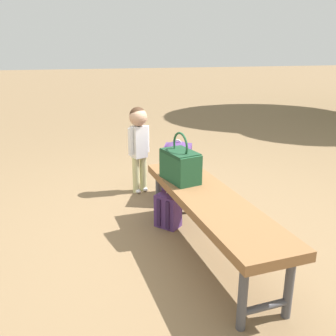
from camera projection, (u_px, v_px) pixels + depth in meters
ground_plane at (191, 231)px, 2.99m from camera, size 40.00×40.00×0.00m
park_bench at (210, 205)px, 2.52m from camera, size 1.63×0.56×0.45m
handbag at (180, 164)px, 2.76m from camera, size 0.36×0.26×0.37m
child_standing at (139, 137)px, 3.61m from camera, size 0.17×0.22×0.85m
backpack_large at (177, 169)px, 3.54m from camera, size 0.41×0.37×0.58m
backpack_small at (168, 209)px, 3.02m from camera, size 0.23×0.23×0.31m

